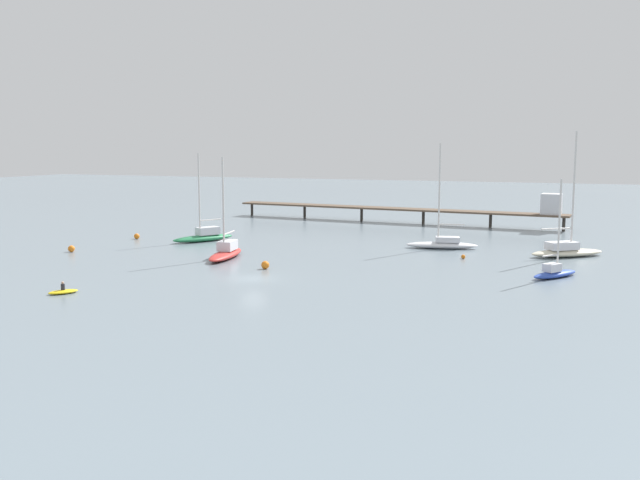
{
  "coord_description": "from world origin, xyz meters",
  "views": [
    {
      "loc": [
        30.7,
        -61.66,
        13.45
      ],
      "look_at": [
        0.0,
        19.19,
        1.5
      ],
      "focal_mm": 38.44,
      "sensor_mm": 36.0,
      "label": 1
    }
  ],
  "objects_px": {
    "pier": "(436,208)",
    "sailboat_cream": "(566,250)",
    "mooring_buoy_inner": "(265,265)",
    "sailboat_red": "(226,251)",
    "sailboat_green": "(204,235)",
    "mooring_buoy_far": "(137,236)",
    "mooring_buoy_near": "(71,249)",
    "mooring_buoy_mid": "(463,257)",
    "sailboat_white": "(443,243)",
    "sailboat_blue": "(555,271)",
    "dinghy_yellow": "(63,291)"
  },
  "relations": [
    {
      "from": "pier",
      "to": "sailboat_red",
      "type": "relative_size",
      "value": 4.91
    },
    {
      "from": "mooring_buoy_mid",
      "to": "mooring_buoy_near",
      "type": "xyz_separation_m",
      "value": [
        -47.53,
        -12.47,
        0.17
      ]
    },
    {
      "from": "sailboat_cream",
      "to": "mooring_buoy_mid",
      "type": "distance_m",
      "value": 13.01
    },
    {
      "from": "sailboat_green",
      "to": "mooring_buoy_far",
      "type": "height_order",
      "value": "sailboat_green"
    },
    {
      "from": "pier",
      "to": "sailboat_white",
      "type": "relative_size",
      "value": 4.33
    },
    {
      "from": "sailboat_cream",
      "to": "sailboat_red",
      "type": "height_order",
      "value": "sailboat_cream"
    },
    {
      "from": "sailboat_blue",
      "to": "mooring_buoy_inner",
      "type": "xyz_separation_m",
      "value": [
        -29.9,
        -6.12,
        -0.24
      ]
    },
    {
      "from": "sailboat_green",
      "to": "pier",
      "type": "bearing_deg",
      "value": 49.96
    },
    {
      "from": "mooring_buoy_near",
      "to": "mooring_buoy_inner",
      "type": "relative_size",
      "value": 0.96
    },
    {
      "from": "sailboat_cream",
      "to": "dinghy_yellow",
      "type": "distance_m",
      "value": 57.63
    },
    {
      "from": "mooring_buoy_far",
      "to": "sailboat_red",
      "type": "bearing_deg",
      "value": -27.3
    },
    {
      "from": "sailboat_cream",
      "to": "sailboat_green",
      "type": "height_order",
      "value": "sailboat_cream"
    },
    {
      "from": "sailboat_cream",
      "to": "sailboat_blue",
      "type": "xyz_separation_m",
      "value": [
        -0.82,
        -14.64,
        -0.15
      ]
    },
    {
      "from": "sailboat_red",
      "to": "mooring_buoy_inner",
      "type": "bearing_deg",
      "value": -33.31
    },
    {
      "from": "sailboat_cream",
      "to": "sailboat_red",
      "type": "relative_size",
      "value": 1.25
    },
    {
      "from": "mooring_buoy_inner",
      "to": "sailboat_red",
      "type": "bearing_deg",
      "value": 146.69
    },
    {
      "from": "dinghy_yellow",
      "to": "mooring_buoy_mid",
      "type": "height_order",
      "value": "dinghy_yellow"
    },
    {
      "from": "sailboat_blue",
      "to": "mooring_buoy_near",
      "type": "relative_size",
      "value": 11.81
    },
    {
      "from": "sailboat_cream",
      "to": "sailboat_blue",
      "type": "bearing_deg",
      "value": -93.22
    },
    {
      "from": "pier",
      "to": "sailboat_cream",
      "type": "xyz_separation_m",
      "value": [
        21.62,
        -27.97,
        -2.11
      ]
    },
    {
      "from": "pier",
      "to": "sailboat_green",
      "type": "xyz_separation_m",
      "value": [
        -26.7,
        -31.78,
        -2.13
      ]
    },
    {
      "from": "sailboat_white",
      "to": "sailboat_green",
      "type": "height_order",
      "value": "sailboat_white"
    },
    {
      "from": "mooring_buoy_mid",
      "to": "mooring_buoy_far",
      "type": "height_order",
      "value": "mooring_buoy_far"
    },
    {
      "from": "pier",
      "to": "sailboat_white",
      "type": "bearing_deg",
      "value": -76.84
    },
    {
      "from": "mooring_buoy_near",
      "to": "mooring_buoy_far",
      "type": "height_order",
      "value": "mooring_buoy_near"
    },
    {
      "from": "sailboat_green",
      "to": "mooring_buoy_mid",
      "type": "height_order",
      "value": "sailboat_green"
    },
    {
      "from": "dinghy_yellow",
      "to": "mooring_buoy_mid",
      "type": "xyz_separation_m",
      "value": [
        31.15,
        32.68,
        0.04
      ]
    },
    {
      "from": "sailboat_blue",
      "to": "mooring_buoy_inner",
      "type": "relative_size",
      "value": 11.31
    },
    {
      "from": "sailboat_red",
      "to": "mooring_buoy_far",
      "type": "relative_size",
      "value": 14.95
    },
    {
      "from": "sailboat_cream",
      "to": "mooring_buoy_far",
      "type": "bearing_deg",
      "value": -174.84
    },
    {
      "from": "sailboat_white",
      "to": "dinghy_yellow",
      "type": "relative_size",
      "value": 4.8
    },
    {
      "from": "sailboat_green",
      "to": "sailboat_white",
      "type": "bearing_deg",
      "value": 8.76
    },
    {
      "from": "sailboat_cream",
      "to": "dinghy_yellow",
      "type": "height_order",
      "value": "sailboat_cream"
    },
    {
      "from": "mooring_buoy_far",
      "to": "pier",
      "type": "bearing_deg",
      "value": 41.95
    },
    {
      "from": "sailboat_white",
      "to": "sailboat_green",
      "type": "xyz_separation_m",
      "value": [
        -32.94,
        -5.08,
        0.05
      ]
    },
    {
      "from": "sailboat_white",
      "to": "sailboat_red",
      "type": "xyz_separation_m",
      "value": [
        -22.93,
        -17.05,
        0.05
      ]
    },
    {
      "from": "dinghy_yellow",
      "to": "mooring_buoy_inner",
      "type": "bearing_deg",
      "value": 56.56
    },
    {
      "from": "sailboat_green",
      "to": "mooring_buoy_near",
      "type": "height_order",
      "value": "sailboat_green"
    },
    {
      "from": "pier",
      "to": "mooring_buoy_far",
      "type": "xyz_separation_m",
      "value": [
        -37.01,
        -33.26,
        -2.54
      ]
    },
    {
      "from": "sailboat_cream",
      "to": "mooring_buoy_far",
      "type": "relative_size",
      "value": 18.69
    },
    {
      "from": "sailboat_green",
      "to": "mooring_buoy_far",
      "type": "bearing_deg",
      "value": -171.82
    },
    {
      "from": "dinghy_yellow",
      "to": "mooring_buoy_mid",
      "type": "bearing_deg",
      "value": 46.37
    },
    {
      "from": "sailboat_cream",
      "to": "mooring_buoy_near",
      "type": "relative_size",
      "value": 17.69
    },
    {
      "from": "sailboat_green",
      "to": "mooring_buoy_mid",
      "type": "distance_m",
      "value": 36.91
    },
    {
      "from": "pier",
      "to": "mooring_buoy_far",
      "type": "distance_m",
      "value": 49.82
    },
    {
      "from": "dinghy_yellow",
      "to": "mooring_buoy_far",
      "type": "height_order",
      "value": "dinghy_yellow"
    },
    {
      "from": "mooring_buoy_near",
      "to": "mooring_buoy_inner",
      "type": "bearing_deg",
      "value": -4.43
    },
    {
      "from": "pier",
      "to": "mooring_buoy_near",
      "type": "distance_m",
      "value": 59.75
    },
    {
      "from": "sailboat_white",
      "to": "mooring_buoy_mid",
      "type": "xyz_separation_m",
      "value": [
        3.9,
        -7.37,
        -0.51
      ]
    },
    {
      "from": "mooring_buoy_near",
      "to": "dinghy_yellow",
      "type": "bearing_deg",
      "value": -50.98
    }
  ]
}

